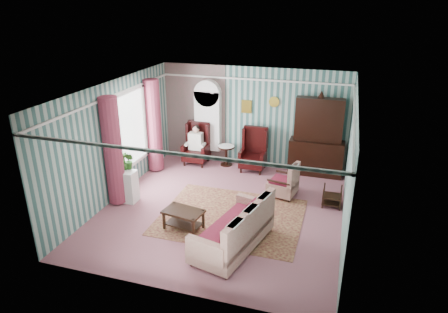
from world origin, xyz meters
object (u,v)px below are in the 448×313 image
(wingback_right, at_px, (253,150))
(round_side_table, at_px, (226,156))
(floral_armchair, at_px, (283,179))
(bookcase, at_px, (208,125))
(plant_stand, at_px, (126,186))
(dresser_hutch, at_px, (318,135))
(seated_woman, at_px, (196,145))
(sofa, at_px, (233,227))
(wingback_left, at_px, (196,144))
(coffee_table, at_px, (184,220))
(nest_table, at_px, (332,196))

(wingback_right, height_order, round_side_table, wingback_right)
(floral_armchair, bearing_deg, bookcase, 67.34)
(wingback_right, height_order, plant_stand, wingback_right)
(dresser_hutch, xyz_separation_m, wingback_right, (-1.75, -0.27, -0.55))
(bookcase, xyz_separation_m, seated_woman, (-0.25, -0.39, -0.53))
(round_side_table, distance_m, plant_stand, 3.36)
(dresser_hutch, height_order, floral_armchair, dresser_hutch)
(sofa, bearing_deg, plant_stand, 82.86)
(seated_woman, bearing_deg, sofa, -59.84)
(bookcase, xyz_separation_m, wingback_left, (-0.25, -0.39, -0.50))
(bookcase, bearing_deg, seated_woman, -122.66)
(dresser_hutch, distance_m, sofa, 4.40)
(seated_woman, bearing_deg, coffee_table, -73.42)
(plant_stand, bearing_deg, sofa, -20.56)
(nest_table, bearing_deg, wingback_left, 159.15)
(floral_armchair, distance_m, coffee_table, 2.84)
(wingback_left, distance_m, round_side_table, 0.97)
(bookcase, height_order, sofa, bookcase)
(round_side_table, distance_m, floral_armchair, 2.45)
(seated_woman, height_order, floral_armchair, seated_woman)
(bookcase, xyz_separation_m, wingback_right, (1.50, -0.39, -0.50))
(dresser_hutch, relative_size, round_side_table, 3.93)
(dresser_hutch, height_order, plant_stand, dresser_hutch)
(dresser_hutch, xyz_separation_m, seated_woman, (-3.50, -0.27, -0.59))
(wingback_left, height_order, nest_table, wingback_left)
(seated_woman, height_order, nest_table, seated_woman)
(bookcase, relative_size, nest_table, 4.15)
(seated_woman, relative_size, floral_armchair, 1.29)
(wingback_left, distance_m, wingback_right, 1.75)
(dresser_hutch, bearing_deg, seated_woman, -175.59)
(sofa, bearing_deg, wingback_left, 43.58)
(dresser_hutch, bearing_deg, bookcase, 177.89)
(nest_table, height_order, coffee_table, nest_table)
(seated_woman, xyz_separation_m, plant_stand, (-0.80, -2.75, -0.19))
(floral_armchair, bearing_deg, round_side_table, 63.54)
(wingback_right, height_order, nest_table, wingback_right)
(dresser_hutch, height_order, nest_table, dresser_hutch)
(round_side_table, distance_m, coffee_table, 3.69)
(round_side_table, height_order, floral_armchair, floral_armchair)
(wingback_left, xyz_separation_m, round_side_table, (0.90, 0.15, -0.33))
(sofa, bearing_deg, dresser_hutch, -3.06)
(nest_table, height_order, sofa, sofa)
(bookcase, bearing_deg, plant_stand, -108.49)
(wingback_right, distance_m, floral_armchair, 1.74)
(plant_stand, bearing_deg, seated_woman, 73.78)
(dresser_hutch, height_order, wingback_right, dresser_hutch)
(seated_woman, distance_m, floral_armchair, 3.14)
(sofa, bearing_deg, seated_woman, 43.58)
(wingback_right, bearing_deg, plant_stand, -132.84)
(wingback_right, height_order, floral_armchair, wingback_right)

